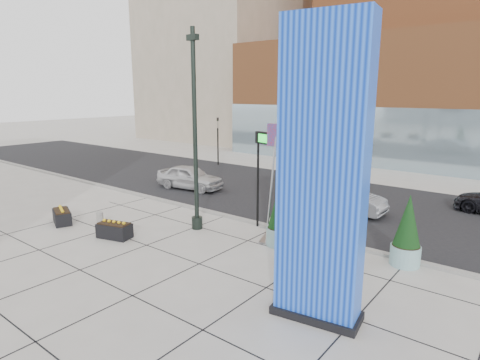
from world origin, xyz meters
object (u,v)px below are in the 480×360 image
Objects in this scene: blue_pylon at (322,181)px; overhead_street_sign at (272,147)px; lamp_post at (195,151)px; car_silver_mid at (342,198)px; concrete_bollard at (100,218)px; car_white_west at (190,177)px; public_art_sculpture at (292,208)px.

blue_pylon is 7.37m from overhead_street_sign.
lamp_post reaches higher than overhead_street_sign.
concrete_bollard is at bearing 139.02° from car_silver_mid.
blue_pylon is 16.53m from car_white_west.
car_silver_mid is (-3.71, 10.03, -3.19)m from blue_pylon.
lamp_post is at bearing 31.41° from concrete_bollard.
overhead_street_sign is at bearing 125.52° from blue_pylon.
car_white_west is at bearing 102.73° from concrete_bollard.
overhead_street_sign is (-5.09, 5.33, -0.08)m from blue_pylon.
car_white_west is (-13.69, 8.70, -3.16)m from blue_pylon.
blue_pylon is at bearing -72.12° from public_art_sculpture.
blue_pylon is at bearing -158.76° from car_silver_mid.
overhead_street_sign is 0.99× the size of car_white_west.
car_silver_mid is (9.98, 1.33, -0.02)m from car_white_west.
concrete_bollard is at bearing -148.59° from lamp_post.
car_silver_mid reaches higher than concrete_bollard.
overhead_street_sign is at bearing 35.27° from lamp_post.
overhead_street_sign is at bearing 132.47° from public_art_sculpture.
car_silver_mid is at bearing 58.00° from lamp_post.
lamp_post is at bearing -141.19° from car_white_west.
blue_pylon is 0.91× the size of lamp_post.
car_white_west is 1.00× the size of car_silver_mid.
lamp_post is at bearing 175.01° from public_art_sculpture.
concrete_bollard is at bearing -130.14° from overhead_street_sign.
concrete_bollard is at bearing 167.59° from blue_pylon.
blue_pylon is 1.81× the size of overhead_street_sign.
overhead_street_sign is at bearing 164.61° from car_silver_mid.
lamp_post reaches higher than blue_pylon.
blue_pylon is 12.49m from concrete_bollard.
lamp_post is 8.40m from car_silver_mid.
blue_pylon is at bearing -29.49° from overhead_street_sign.
car_white_west is (-8.60, 3.38, -3.08)m from overhead_street_sign.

